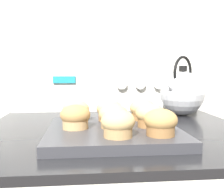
% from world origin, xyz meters
% --- Properties ---
extents(wall_back, '(8.00, 0.05, 2.40)m').
position_xyz_m(wall_back, '(0.00, 0.74, 1.20)').
color(wall_back, silver).
rests_on(wall_back, ground_plane).
extents(control_panel, '(0.72, 0.07, 0.21)m').
position_xyz_m(control_panel, '(0.00, 0.68, 1.04)').
color(control_panel, white).
rests_on(control_panel, stove_range).
extents(muffin_pan, '(0.31, 0.31, 0.02)m').
position_xyz_m(muffin_pan, '(-0.02, 0.26, 0.94)').
color(muffin_pan, '#38383D').
rests_on(muffin_pan, stove_range).
extents(muffin_r0_c1, '(0.07, 0.07, 0.06)m').
position_xyz_m(muffin_r0_c1, '(-0.02, 0.16, 0.98)').
color(muffin_r0_c1, tan).
rests_on(muffin_r0_c1, muffin_pan).
extents(muffin_r0_c2, '(0.07, 0.07, 0.06)m').
position_xyz_m(muffin_r0_c2, '(0.07, 0.17, 0.98)').
color(muffin_r0_c2, olive).
rests_on(muffin_r0_c2, muffin_pan).
extents(muffin_r1_c0, '(0.07, 0.07, 0.06)m').
position_xyz_m(muffin_r1_c0, '(-0.11, 0.25, 0.98)').
color(muffin_r1_c0, tan).
rests_on(muffin_r1_c0, muffin_pan).
extents(muffin_r1_c1, '(0.07, 0.07, 0.06)m').
position_xyz_m(muffin_r1_c1, '(-0.02, 0.25, 0.98)').
color(muffin_r1_c1, tan).
rests_on(muffin_r1_c1, muffin_pan).
extents(muffin_r1_c2, '(0.07, 0.07, 0.06)m').
position_xyz_m(muffin_r1_c2, '(0.07, 0.26, 0.98)').
color(muffin_r1_c2, olive).
rests_on(muffin_r1_c2, muffin_pan).
extents(muffin_r2_c0, '(0.07, 0.07, 0.06)m').
position_xyz_m(muffin_r2_c0, '(-0.11, 0.35, 0.98)').
color(muffin_r2_c0, '#A37A4C').
rests_on(muffin_r2_c0, muffin_pan).
extents(muffin_r2_c1, '(0.07, 0.07, 0.06)m').
position_xyz_m(muffin_r2_c1, '(-0.02, 0.35, 0.98)').
color(muffin_r2_c1, olive).
rests_on(muffin_r2_c1, muffin_pan).
extents(muffin_r2_c2, '(0.07, 0.07, 0.06)m').
position_xyz_m(muffin_r2_c2, '(0.07, 0.35, 0.98)').
color(muffin_r2_c2, olive).
rests_on(muffin_r2_c2, muffin_pan).
extents(tea_kettle, '(0.17, 0.16, 0.21)m').
position_xyz_m(tea_kettle, '(0.25, 0.54, 1.01)').
color(tea_kettle, silver).
rests_on(tea_kettle, stove_range).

